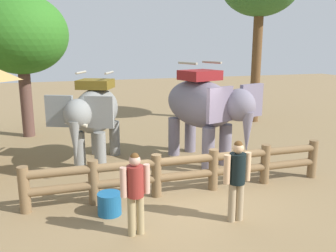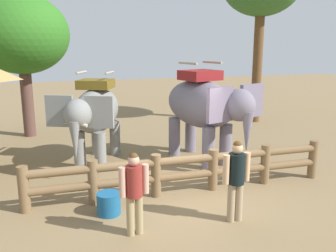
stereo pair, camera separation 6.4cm
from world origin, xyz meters
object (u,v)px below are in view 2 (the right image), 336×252
at_px(feed_bucket, 109,204).
at_px(tourist_man_in_blue, 134,188).
at_px(elephant_near_left, 95,113).
at_px(tourist_woman_in_black, 236,175).
at_px(elephant_center, 204,107).
at_px(log_fence, 185,170).
at_px(tree_far_left, 22,35).

bearing_deg(feed_bucket, tourist_man_in_blue, -71.11).
distance_m(elephant_near_left, tourist_man_in_blue, 4.59).
bearing_deg(tourist_woman_in_black, elephant_near_left, 116.13).
xyz_separation_m(elephant_center, tourist_woman_in_black, (-0.95, -3.83, -0.74)).
height_order(tourist_woman_in_black, tourist_man_in_blue, tourist_woman_in_black).
height_order(log_fence, tourist_man_in_blue, tourist_man_in_blue).
relative_size(elephant_center, feed_bucket, 7.21).
relative_size(tourist_woman_in_black, tourist_man_in_blue, 1.05).
xyz_separation_m(elephant_near_left, tourist_woman_in_black, (2.27, -4.64, -0.58)).
distance_m(elephant_near_left, tourist_woman_in_black, 5.20).
relative_size(log_fence, tourist_man_in_blue, 4.64).
height_order(log_fence, tree_far_left, tree_far_left).
xyz_separation_m(log_fence, elephant_center, (1.42, 2.15, 1.14)).
height_order(elephant_center, tree_far_left, tree_far_left).
relative_size(log_fence, tree_far_left, 1.39).
bearing_deg(elephant_near_left, tree_far_left, 116.13).
bearing_deg(tourist_man_in_blue, log_fence, 44.37).
xyz_separation_m(log_fence, tourist_man_in_blue, (-1.63, -1.59, 0.35)).
xyz_separation_m(elephant_near_left, tree_far_left, (-2.13, 4.34, 2.37)).
bearing_deg(elephant_near_left, elephant_center, -14.01).
bearing_deg(tourist_man_in_blue, feed_bucket, 108.89).
distance_m(tourist_woman_in_black, tourist_man_in_blue, 2.10).
xyz_separation_m(tourist_man_in_blue, tree_far_left, (-2.31, 8.89, 2.99)).
height_order(elephant_center, tourist_man_in_blue, elephant_center).
height_order(tourist_woman_in_black, feed_bucket, tourist_woman_in_black).
xyz_separation_m(elephant_center, feed_bucket, (-3.39, -2.72, -1.50)).
relative_size(elephant_center, tourist_man_in_blue, 2.24).
bearing_deg(feed_bucket, elephant_near_left, 87.26).
height_order(elephant_center, feed_bucket, elephant_center).
distance_m(tree_far_left, feed_bucket, 8.92).
bearing_deg(tourist_woman_in_black, tree_far_left, 116.13).
bearing_deg(elephant_near_left, tourist_woman_in_black, -63.87).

